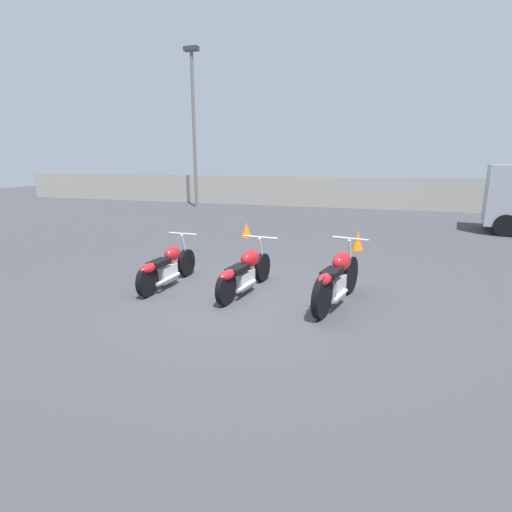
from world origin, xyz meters
TOP-DOWN VIEW (x-y plane):
  - ground_plane at (0.00, 0.00)m, footprint 60.00×60.00m
  - fence_back at (0.00, 14.44)m, footprint 40.00×0.04m
  - light_pole_left at (-7.30, 12.56)m, footprint 0.70×0.35m
  - motorcycle_slot_0 at (-1.69, 0.23)m, footprint 0.63×1.96m
  - motorcycle_slot_1 at (-0.14, 0.35)m, footprint 0.71×2.05m
  - motorcycle_slot_2 at (1.53, 0.22)m, footprint 0.71×2.05m
  - traffic_cone_near at (1.51, 4.69)m, footprint 0.32×0.32m
  - traffic_cone_far at (-2.00, 5.53)m, footprint 0.33×0.33m

SIDE VIEW (x-z plane):
  - ground_plane at x=0.00m, z-range 0.00..0.00m
  - traffic_cone_far at x=-2.00m, z-range 0.00..0.47m
  - traffic_cone_near at x=1.51m, z-range 0.00..0.53m
  - motorcycle_slot_0 at x=-1.69m, z-range -0.09..0.85m
  - motorcycle_slot_1 at x=-0.14m, z-range -0.06..0.87m
  - motorcycle_slot_2 at x=1.53m, z-range -0.07..0.98m
  - fence_back at x=0.00m, z-range 0.00..1.55m
  - light_pole_left at x=-7.30m, z-range 0.68..8.34m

